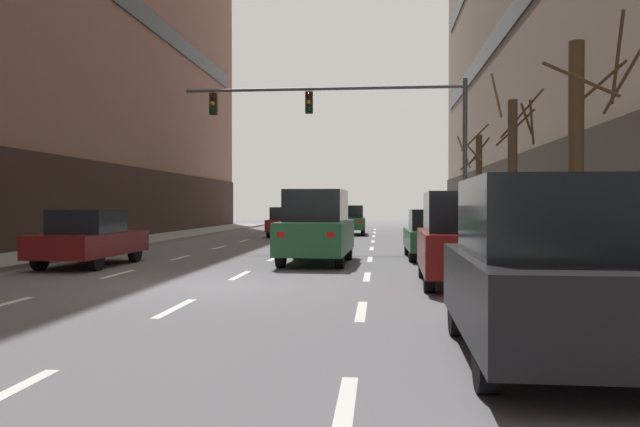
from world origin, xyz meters
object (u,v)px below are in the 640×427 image
object	(u,v)px
car_driving_4	(299,216)
street_tree_2	(513,173)
car_parked_1	(461,239)
traffic_signal_0	(363,123)
pedestrian_1	(497,221)
car_parked_0	(540,270)
street_tree_0	(578,156)
pedestrian_0	(488,223)
car_driving_1	(90,238)
car_driving_3	(349,220)
car_parked_2	(434,234)
street_tree_1	(478,186)
car_driving_0	(317,227)
car_driving_2	(286,222)

from	to	relation	value
car_driving_4	street_tree_2	xyz separation A→B (m)	(9.08, -20.69, 1.67)
car_parked_1	traffic_signal_0	world-z (taller)	traffic_signal_0
pedestrian_1	car_parked_0	bearing A→B (deg)	-99.09
car_parked_0	car_parked_1	bearing A→B (deg)	90.00
street_tree_2	street_tree_0	bearing A→B (deg)	-89.79
car_parked_0	pedestrian_0	distance (m)	15.67
car_parked_0	pedestrian_0	world-z (taller)	car_parked_0
car_driving_1	car_driving_3	bearing A→B (deg)	72.19
car_parked_2	pedestrian_0	distance (m)	2.90
car_driving_3	street_tree_0	bearing A→B (deg)	-76.35
car_driving_3	pedestrian_0	xyz separation A→B (m)	(5.62, -14.54, 0.26)
car_parked_2	pedestrian_0	world-z (taller)	pedestrian_0
car_parked_1	pedestrian_0	world-z (taller)	car_parked_1
car_parked_1	street_tree_2	distance (m)	6.21
car_driving_4	street_tree_1	size ratio (longest dim) A/B	0.88
car_driving_4	pedestrian_1	size ratio (longest dim) A/B	2.82
car_parked_0	pedestrian_0	size ratio (longest dim) A/B	2.53
traffic_signal_0	street_tree_0	bearing A→B (deg)	-66.99
car_driving_0	pedestrian_0	distance (m)	6.97
car_driving_0	car_driving_1	size ratio (longest dim) A/B	1.06
street_tree_1	car_driving_0	bearing A→B (deg)	-128.87
car_driving_3	street_tree_2	distance (m)	18.79
car_parked_0	pedestrian_1	distance (m)	21.65
traffic_signal_0	pedestrian_0	size ratio (longest dim) A/B	6.48
car_parked_1	street_tree_0	size ratio (longest dim) A/B	0.79
street_tree_2	pedestrian_0	size ratio (longest dim) A/B	3.37
street_tree_0	street_tree_2	size ratio (longest dim) A/B	0.94
car_parked_1	street_tree_0	distance (m)	2.90
car_driving_4	street_tree_2	bearing A→B (deg)	-66.30
car_driving_0	car_parked_0	xyz separation A→B (m)	(3.62, -11.49, -0.07)
car_driving_1	car_driving_2	xyz separation A→B (m)	(3.11, 17.25, 0.01)
car_driving_1	car_driving_4	distance (m)	23.11
car_driving_1	car_parked_2	bearing A→B (deg)	18.90
car_driving_2	car_driving_3	size ratio (longest dim) A/B	0.95
car_driving_0	pedestrian_1	size ratio (longest dim) A/B	2.97
car_driving_2	pedestrian_0	size ratio (longest dim) A/B	2.63
car_driving_3	car_parked_2	bearing A→B (deg)	-77.86
car_driving_2	car_driving_3	bearing A→B (deg)	39.52
street_tree_0	street_tree_1	xyz separation A→B (m)	(-0.07, 12.59, -0.20)
car_parked_2	car_driving_2	bearing A→B (deg)	116.41
street_tree_1	street_tree_2	size ratio (longest dim) A/B	0.87
car_driving_0	car_driving_3	xyz separation A→B (m)	(0.06, 18.58, -0.24)
car_driving_1	car_driving_0	bearing A→B (deg)	12.48
car_driving_0	street_tree_1	size ratio (longest dim) A/B	0.93
car_driving_0	traffic_signal_0	world-z (taller)	traffic_signal_0
car_parked_1	pedestrian_0	xyz separation A→B (m)	(2.05, 8.78, 0.11)
car_driving_2	car_parked_0	distance (m)	28.19
car_driving_3	traffic_signal_0	xyz separation A→B (m)	(1.15, -12.97, 4.04)
car_parked_0	street_tree_2	world-z (taller)	street_tree_2
street_tree_1	pedestrian_1	bearing A→B (deg)	65.26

